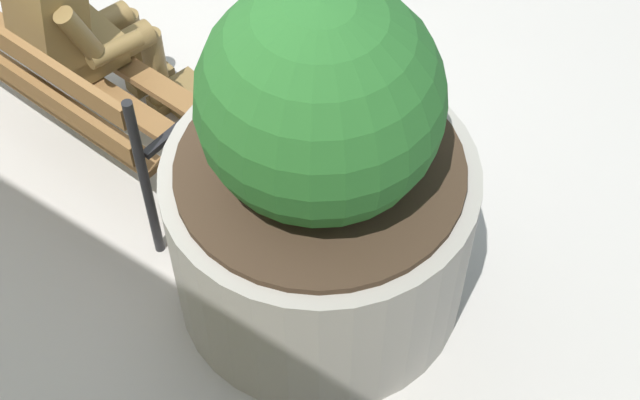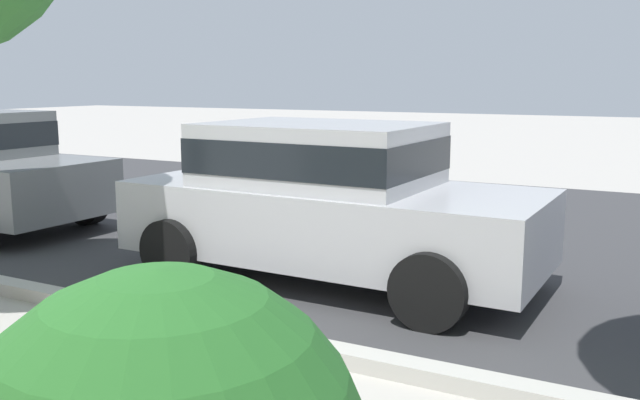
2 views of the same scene
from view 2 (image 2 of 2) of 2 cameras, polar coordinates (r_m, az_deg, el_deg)
The scene contains 3 objects.
street_surface at distance 9.23m, azimuth 12.68°, elevation -2.67°, with size 60.00×9.00×0.01m, color #38383A.
curb_stone at distance 5.09m, azimuth -1.54°, elevation -12.12°, with size 60.00×0.20×0.12m, color #B2AFA8.
parked_car_silver at distance 6.77m, azimuth 0.61°, elevation 0.28°, with size 4.14×1.99×1.56m.
Camera 2 is at (2.33, -1.21, 1.97)m, focal length 38.63 mm.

